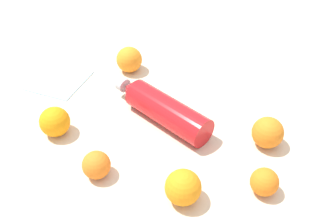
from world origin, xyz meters
TOP-DOWN VIEW (x-y plane):
  - ground_plane at (0.00, 0.00)m, footprint 2.40×2.40m
  - water_bottle at (0.07, -0.04)m, footprint 0.31×0.09m
  - orange_0 at (0.31, -0.13)m, footprint 0.08×0.08m
  - orange_1 at (-0.27, -0.04)m, footprint 0.06×0.06m
  - orange_2 at (-0.18, -0.17)m, footprint 0.08×0.08m
  - orange_3 at (0.03, 0.20)m, footprint 0.07×0.07m
  - orange_4 at (-0.16, 0.10)m, footprint 0.08×0.08m
  - orange_5 at (0.21, 0.19)m, footprint 0.08×0.08m
  - folded_napkin at (0.41, 0.07)m, footprint 0.20×0.21m

SIDE VIEW (x-z plane):
  - ground_plane at x=0.00m, z-range 0.00..0.00m
  - folded_napkin at x=0.41m, z-range 0.00..0.01m
  - orange_1 at x=-0.27m, z-range 0.00..0.06m
  - orange_3 at x=0.03m, z-range 0.00..0.07m
  - orange_5 at x=0.21m, z-range 0.00..0.08m
  - water_bottle at x=0.07m, z-range 0.00..0.08m
  - orange_2 at x=-0.18m, z-range 0.00..0.08m
  - orange_4 at x=-0.16m, z-range 0.00..0.08m
  - orange_0 at x=0.31m, z-range 0.00..0.08m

